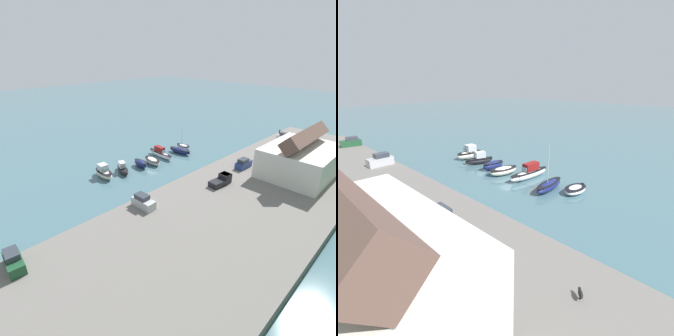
% 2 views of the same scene
% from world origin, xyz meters
% --- Properties ---
extents(ground_plane, '(320.00, 320.00, 0.00)m').
position_xyz_m(ground_plane, '(0.00, 0.00, 0.00)').
color(ground_plane, '#476B75').
extents(quay_promenade, '(100.95, 26.81, 1.61)m').
position_xyz_m(quay_promenade, '(0.00, 26.14, 0.81)').
color(quay_promenade, slate).
rests_on(quay_promenade, ground_plane).
extents(harbor_clubhouse, '(16.49, 12.22, 9.89)m').
position_xyz_m(harbor_clubhouse, '(-15.07, 28.71, 5.07)').
color(harbor_clubhouse, silver).
rests_on(harbor_clubhouse, quay_promenade).
extents(moored_boat_0, '(2.48, 4.32, 1.08)m').
position_xyz_m(moored_boat_0, '(-12.78, -1.32, 0.58)').
color(moored_boat_0, white).
rests_on(moored_boat_0, ground_plane).
extents(moored_boat_1, '(2.60, 6.73, 7.22)m').
position_xyz_m(moored_boat_1, '(-9.41, 0.56, 0.76)').
color(moored_boat_1, navy).
rests_on(moored_boat_1, ground_plane).
extents(moored_boat_2, '(2.19, 8.59, 2.68)m').
position_xyz_m(moored_boat_2, '(-4.02, -1.25, 0.98)').
color(moored_boat_2, white).
rests_on(moored_boat_2, ground_plane).
extents(moored_boat_3, '(3.27, 5.72, 1.37)m').
position_xyz_m(moored_boat_3, '(0.43, 0.55, 0.73)').
color(moored_boat_3, white).
rests_on(moored_boat_3, ground_plane).
extents(moored_boat_4, '(2.24, 4.50, 1.66)m').
position_xyz_m(moored_boat_4, '(3.67, 0.10, 0.87)').
color(moored_boat_4, navy).
rests_on(moored_boat_4, ground_plane).
extents(moored_boat_5, '(3.58, 6.01, 2.43)m').
position_xyz_m(moored_boat_5, '(8.43, -0.49, 0.88)').
color(moored_boat_5, black).
rests_on(moored_boat_5, ground_plane).
extents(moored_boat_6, '(2.88, 6.03, 2.93)m').
position_xyz_m(moored_boat_6, '(12.72, -1.36, 1.09)').
color(moored_boat_6, white).
rests_on(moored_boat_6, ground_plane).
extents(parked_car_0, '(2.01, 4.28, 2.16)m').
position_xyz_m(parked_car_0, '(-34.89, 17.46, 2.53)').
color(parked_car_0, silver).
rests_on(parked_car_0, quay_promenade).
extents(parked_car_1, '(2.16, 4.34, 2.16)m').
position_xyz_m(parked_car_1, '(35.17, 15.01, 2.53)').
color(parked_car_1, '#1E4C2D').
rests_on(parked_car_1, quay_promenade).
extents(parked_car_2, '(4.26, 1.94, 2.16)m').
position_xyz_m(parked_car_2, '(-9.83, 19.05, 2.53)').
color(parked_car_2, navy).
rests_on(parked_car_2, quay_promenade).
extents(parked_car_3, '(2.02, 4.29, 2.16)m').
position_xyz_m(parked_car_3, '(15.77, 15.64, 2.53)').
color(parked_car_3, '#B7B7BC').
rests_on(parked_car_3, quay_promenade).
extents(pickup_truck_0, '(4.87, 2.33, 1.90)m').
position_xyz_m(pickup_truck_0, '(-0.06, 20.12, 2.43)').
color(pickup_truck_0, black).
rests_on(pickup_truck_0, quay_promenade).
extents(person_on_quay, '(0.40, 0.40, 2.14)m').
position_xyz_m(person_on_quay, '(-37.66, 14.63, 2.71)').
color(person_on_quay, '#232838').
rests_on(person_on_quay, quay_promenade).
extents(dog_on_quay, '(0.76, 0.80, 0.68)m').
position_xyz_m(dog_on_quay, '(-24.36, 17.30, 2.07)').
color(dog_on_quay, black).
rests_on(dog_on_quay, quay_promenade).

